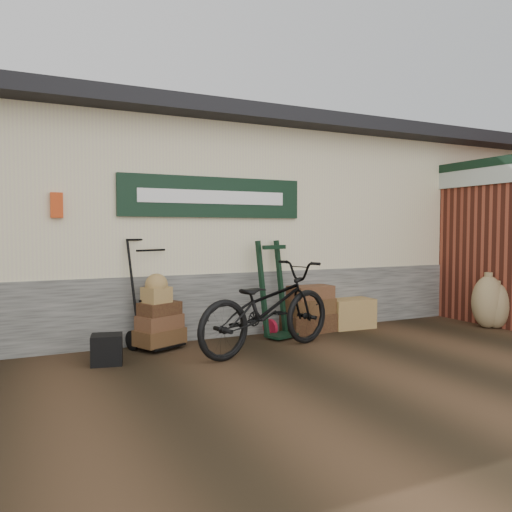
{
  "coord_description": "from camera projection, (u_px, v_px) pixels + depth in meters",
  "views": [
    {
      "loc": [
        -2.73,
        -5.44,
        1.5
      ],
      "look_at": [
        0.31,
        0.9,
        1.14
      ],
      "focal_mm": 35.0,
      "sensor_mm": 36.0,
      "label": 1
    }
  ],
  "objects": [
    {
      "name": "ground",
      "position": [
        265.0,
        352.0,
        6.16
      ],
      "size": [
        80.0,
        80.0,
        0.0
      ],
      "primitive_type": "plane",
      "color": "black",
      "rests_on": "ground"
    },
    {
      "name": "station_building",
      "position": [
        193.0,
        224.0,
        8.53
      ],
      "size": [
        14.4,
        4.1,
        3.2
      ],
      "color": "#4C4C47",
      "rests_on": "ground"
    },
    {
      "name": "brick_outbuilding",
      "position": [
        463.0,
        241.0,
        9.19
      ],
      "size": [
        1.71,
        4.51,
        2.62
      ],
      "color": "maroon",
      "rests_on": "ground"
    },
    {
      "name": "porter_trolley",
      "position": [
        151.0,
        292.0,
        6.37
      ],
      "size": [
        0.87,
        0.78,
        1.42
      ],
      "primitive_type": null,
      "rotation": [
        0.0,
        0.0,
        0.43
      ],
      "color": "black",
      "rests_on": "ground"
    },
    {
      "name": "green_barrow",
      "position": [
        274.0,
        289.0,
        6.97
      ],
      "size": [
        0.6,
        0.55,
        1.35
      ],
      "primitive_type": null,
      "rotation": [
        0.0,
        0.0,
        0.33
      ],
      "color": "black",
      "rests_on": "ground"
    },
    {
      "name": "suitcase_stack",
      "position": [
        308.0,
        308.0,
        7.37
      ],
      "size": [
        0.82,
        0.56,
        0.69
      ],
      "primitive_type": null,
      "rotation": [
        0.0,
        0.0,
        0.09
      ],
      "color": "#331710",
      "rests_on": "ground"
    },
    {
      "name": "wicker_hamper",
      "position": [
        350.0,
        313.0,
        7.68
      ],
      "size": [
        0.71,
        0.48,
        0.45
      ],
      "primitive_type": "cube",
      "rotation": [
        0.0,
        0.0,
        -0.04
      ],
      "color": "brown",
      "rests_on": "ground"
    },
    {
      "name": "black_trunk",
      "position": [
        107.0,
        349.0,
        5.58
      ],
      "size": [
        0.39,
        0.35,
        0.34
      ],
      "primitive_type": "cube",
      "rotation": [
        0.0,
        0.0,
        -0.21
      ],
      "color": "black",
      "rests_on": "ground"
    },
    {
      "name": "bicycle",
      "position": [
        267.0,
        302.0,
        6.16
      ],
      "size": [
        1.28,
        2.23,
        1.22
      ],
      "primitive_type": "imported",
      "rotation": [
        0.0,
        0.0,
        1.85
      ],
      "color": "black",
      "rests_on": "ground"
    },
    {
      "name": "burlap_sack_left",
      "position": [
        488.0,
        302.0,
        7.64
      ],
      "size": [
        0.58,
        0.52,
        0.81
      ],
      "primitive_type": "ellipsoid",
      "rotation": [
        0.0,
        0.0,
        -0.2
      ],
      "color": "olive",
      "rests_on": "ground"
    },
    {
      "name": "burlap_sack_right",
      "position": [
        497.0,
        306.0,
        7.61
      ],
      "size": [
        0.53,
        0.49,
        0.69
      ],
      "primitive_type": "ellipsoid",
      "rotation": [
        0.0,
        0.0,
        -0.34
      ],
      "color": "olive",
      "rests_on": "ground"
    }
  ]
}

